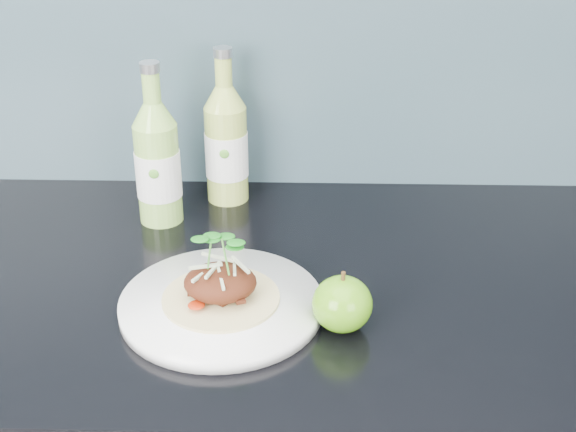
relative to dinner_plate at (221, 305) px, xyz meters
The scene contains 5 objects.
dinner_plate is the anchor object (origin of this frame).
pork_taco 0.04m from the dinner_plate, ahead, with size 0.14×0.14×0.10m.
green_apple 0.15m from the dinner_plate, 12.52° to the right, with size 0.09×0.09×0.08m.
cider_bottle_left 0.27m from the dinner_plate, 115.55° to the left, with size 0.08×0.08×0.24m.
cider_bottle_right 0.32m from the dinner_plate, 93.73° to the left, with size 0.08×0.08×0.24m.
Camera 1 is at (0.08, 0.80, 1.46)m, focal length 50.00 mm.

